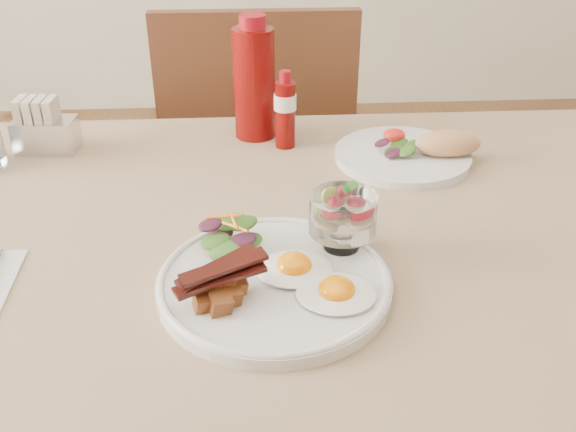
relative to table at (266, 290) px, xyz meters
name	(u,v)px	position (x,y,z in m)	size (l,w,h in m)	color
table	(266,290)	(0.00, 0.00, 0.00)	(1.33, 0.88, 0.75)	#4E2A18
chair_far	(258,170)	(0.00, 0.66, -0.14)	(0.42, 0.42, 0.93)	#4E2A18
main_plate	(274,284)	(0.01, -0.12, 0.10)	(0.28, 0.28, 0.02)	silver
fried_eggs	(315,279)	(0.06, -0.13, 0.11)	(0.15, 0.15, 0.03)	white
bacon_potato_pile	(220,284)	(-0.05, -0.16, 0.13)	(0.11, 0.08, 0.05)	brown
side_salad	(230,237)	(-0.04, -0.05, 0.12)	(0.09, 0.09, 0.04)	#234C14
fruit_cup	(343,214)	(0.10, -0.05, 0.15)	(0.09, 0.09, 0.09)	white
second_plate	(413,152)	(0.26, 0.23, 0.10)	(0.25, 0.23, 0.06)	silver
ketchup_bottle	(254,81)	(-0.01, 0.35, 0.19)	(0.09, 0.09, 0.22)	#600605
hot_sauce_bottle	(285,111)	(0.05, 0.30, 0.15)	(0.04, 0.04, 0.14)	#600605
sugar_caddy	(44,129)	(-0.37, 0.31, 0.13)	(0.11, 0.06, 0.09)	silver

